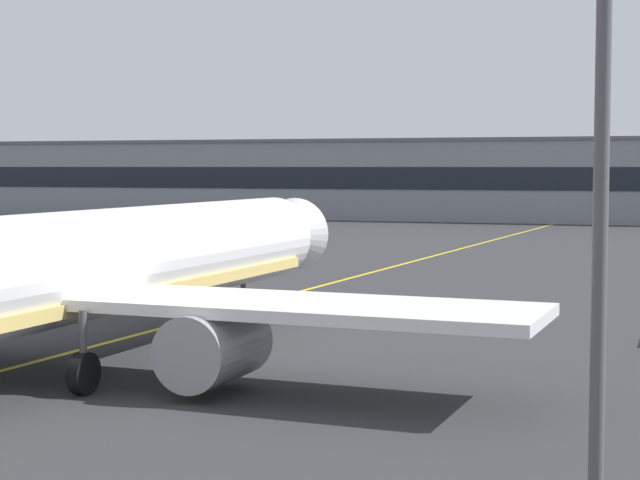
{
  "coord_description": "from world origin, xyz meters",
  "views": [
    {
      "loc": [
        20.1,
        -17.44,
        6.89
      ],
      "look_at": [
        8.52,
        17.11,
        4.36
      ],
      "focal_mm": 59.52,
      "sensor_mm": 36.0,
      "label": 1
    }
  ],
  "objects": [
    {
      "name": "apron_lamp_post",
      "position": [
        18.85,
        2.03,
        7.23
      ],
      "size": [
        2.24,
        0.9,
        13.83
      ],
      "color": "#515156",
      "rests_on": "ground"
    },
    {
      "name": "taxiway_centreline",
      "position": [
        0.0,
        30.0,
        0.0
      ],
      "size": [
        14.39,
        179.47,
        0.01
      ],
      "primitive_type": "cube",
      "rotation": [
        0.0,
        0.0,
        -0.08
      ],
      "color": "yellow",
      "rests_on": "ground"
    },
    {
      "name": "safety_cone_by_nose_gear",
      "position": [
        0.61,
        28.59,
        0.26
      ],
      "size": [
        0.44,
        0.44,
        0.55
      ],
      "color": "orange",
      "rests_on": "ground"
    },
    {
      "name": "terminal_building",
      "position": [
        -5.76,
        117.33,
        5.22
      ],
      "size": [
        142.48,
        12.4,
        10.43
      ],
      "color": "gray",
      "rests_on": "ground"
    },
    {
      "name": "airliner_foreground",
      "position": [
        0.76,
        12.28,
        3.37
      ],
      "size": [
        32.21,
        41.51,
        11.65
      ],
      "color": "white",
      "rests_on": "ground"
    }
  ]
}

